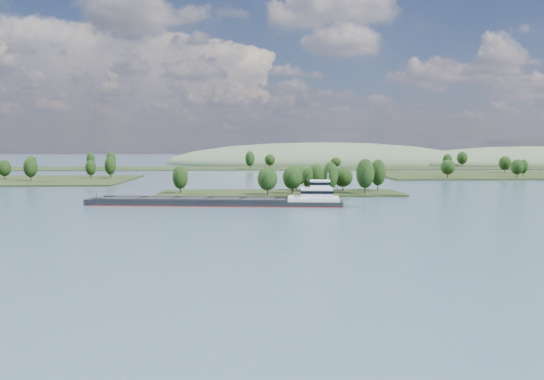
{
  "coord_description": "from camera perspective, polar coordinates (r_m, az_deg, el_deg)",
  "views": [
    {
      "loc": [
        -11.87,
        -39.43,
        21.02
      ],
      "look_at": [
        -5.26,
        130.0,
        6.0
      ],
      "focal_mm": 35.0,
      "sensor_mm": 36.0,
      "label": 1
    }
  ],
  "objects": [
    {
      "name": "hill_west",
      "position": [
        544.6,
        5.36,
        2.83
      ],
      "size": [
        320.0,
        160.0,
        44.0
      ],
      "primitive_type": "ellipsoid",
      "color": "#42573B",
      "rests_on": "ground"
    },
    {
      "name": "back_shoreline",
      "position": [
        439.95,
        0.28,
        2.42
      ],
      "size": [
        900.0,
        60.0,
        15.49
      ],
      "color": "black",
      "rests_on": "ground"
    },
    {
      "name": "hill_east",
      "position": [
        577.82,
        25.86,
        2.47
      ],
      "size": [
        260.0,
        140.0,
        36.0
      ],
      "primitive_type": "ellipsoid",
      "color": "#42573B",
      "rests_on": "ground"
    },
    {
      "name": "cargo_barge",
      "position": [
        180.65,
        -4.31,
        -1.16
      ],
      "size": [
        87.81,
        19.67,
        11.79
      ],
      "color": "black",
      "rests_on": "ground"
    },
    {
      "name": "tree_island",
      "position": [
        220.39,
        2.9,
        0.73
      ],
      "size": [
        100.0,
        31.26,
        15.51
      ],
      "color": "black",
      "rests_on": "ground"
    },
    {
      "name": "ground",
      "position": [
        161.24,
        2.01,
        -2.43
      ],
      "size": [
        1800.0,
        1800.0,
        0.0
      ],
      "primitive_type": "plane",
      "color": "#3C5668",
      "rests_on": "ground"
    }
  ]
}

